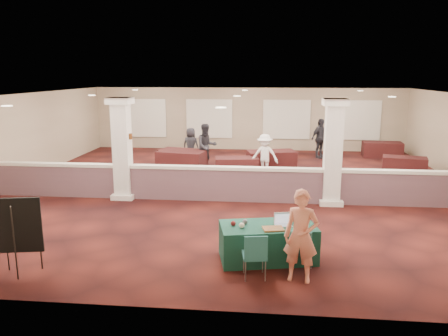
# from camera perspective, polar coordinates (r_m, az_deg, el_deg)

# --- Properties ---
(ground) EXTENTS (16.00, 16.00, 0.00)m
(ground) POSITION_cam_1_polar(r_m,az_deg,el_deg) (15.19, 1.62, -2.71)
(ground) COLOR #471611
(ground) RESTS_ON ground
(wall_back) EXTENTS (16.00, 0.04, 3.20)m
(wall_back) POSITION_cam_1_polar(r_m,az_deg,el_deg) (22.78, 3.10, 6.40)
(wall_back) COLOR gray
(wall_back) RESTS_ON ground
(wall_front) EXTENTS (16.00, 0.04, 3.20)m
(wall_front) POSITION_cam_1_polar(r_m,az_deg,el_deg) (7.11, -2.97, -6.85)
(wall_front) COLOR gray
(wall_front) RESTS_ON ground
(wall_left) EXTENTS (0.04, 16.00, 3.20)m
(wall_left) POSITION_cam_1_polar(r_m,az_deg,el_deg) (17.36, -25.76, 3.35)
(wall_left) COLOR gray
(wall_left) RESTS_ON ground
(ceiling) EXTENTS (16.00, 16.00, 0.02)m
(ceiling) POSITION_cam_1_polar(r_m,az_deg,el_deg) (14.69, 1.70, 9.44)
(ceiling) COLOR silver
(ceiling) RESTS_ON wall_back
(partition_wall) EXTENTS (15.60, 0.28, 1.10)m
(partition_wall) POSITION_cam_1_polar(r_m,az_deg,el_deg) (13.60, 1.18, -2.02)
(partition_wall) COLOR brown
(partition_wall) RESTS_ON ground
(column_left) EXTENTS (0.72, 0.72, 3.20)m
(column_left) POSITION_cam_1_polar(r_m,az_deg,el_deg) (14.09, -13.16, 2.60)
(column_left) COLOR silver
(column_left) RESTS_ON ground
(column_right) EXTENTS (0.72, 0.72, 3.20)m
(column_right) POSITION_cam_1_polar(r_m,az_deg,el_deg) (13.48, 14.03, 2.13)
(column_right) COLOR silver
(column_right) RESTS_ON ground
(sconce_left) EXTENTS (0.12, 0.12, 0.18)m
(sconce_left) POSITION_cam_1_polar(r_m,az_deg,el_deg) (14.12, -14.31, 4.06)
(sconce_left) COLOR brown
(sconce_left) RESTS_ON column_left
(sconce_right) EXTENTS (0.12, 0.12, 0.18)m
(sconce_right) POSITION_cam_1_polar(r_m,az_deg,el_deg) (13.94, -12.14, 4.06)
(sconce_right) COLOR brown
(sconce_right) RESTS_ON column_left
(near_table) EXTENTS (2.17, 1.40, 0.77)m
(near_table) POSITION_cam_1_polar(r_m,az_deg,el_deg) (9.52, 5.71, -9.63)
(near_table) COLOR #0F372D
(near_table) RESTS_ON ground
(conf_chair_main) EXTENTS (0.54, 0.55, 0.92)m
(conf_chair_main) POSITION_cam_1_polar(r_m,az_deg,el_deg) (8.92, 9.99, -10.20)
(conf_chair_main) COLOR #205E57
(conf_chair_main) RESTS_ON ground
(conf_chair_side) EXTENTS (0.53, 0.53, 0.93)m
(conf_chair_side) POSITION_cam_1_polar(r_m,az_deg,el_deg) (8.57, 4.08, -10.96)
(conf_chair_side) COLOR #205E57
(conf_chair_side) RESTS_ON ground
(easel_board) EXTENTS (0.92, 0.52, 1.58)m
(easel_board) POSITION_cam_1_polar(r_m,az_deg,el_deg) (9.50, -25.36, -6.88)
(easel_board) COLOR black
(easel_board) RESTS_ON ground
(woman) EXTENTS (0.72, 0.55, 1.81)m
(woman) POSITION_cam_1_polar(r_m,az_deg,el_deg) (8.50, 10.03, -8.77)
(woman) COLOR #DA765E
(woman) RESTS_ON ground
(far_table_front_left) EXTENTS (2.07, 1.31, 0.78)m
(far_table_front_left) POSITION_cam_1_polar(r_m,az_deg,el_deg) (18.15, -5.63, 0.98)
(far_table_front_left) COLOR black
(far_table_front_left) RESTS_ON ground
(far_table_front_center) EXTENTS (1.78, 1.06, 0.68)m
(far_table_front_center) POSITION_cam_1_polar(r_m,az_deg,el_deg) (17.22, 1.68, 0.26)
(far_table_front_center) COLOR black
(far_table_front_center) RESTS_ON ground
(far_table_front_right) EXTENTS (1.81, 1.22, 0.67)m
(far_table_front_right) POSITION_cam_1_polar(r_m,az_deg,el_deg) (18.81, 22.48, 0.33)
(far_table_front_right) COLOR black
(far_table_front_right) RESTS_ON ground
(far_table_back_left) EXTENTS (2.10, 1.43, 0.78)m
(far_table_back_left) POSITION_cam_1_polar(r_m,az_deg,el_deg) (18.53, -5.39, 1.22)
(far_table_back_left) COLOR black
(far_table_back_left) RESTS_ON ground
(far_table_back_center) EXTENTS (2.13, 1.42, 0.79)m
(far_table_back_center) POSITION_cam_1_polar(r_m,az_deg,el_deg) (18.19, 6.19, 1.01)
(far_table_back_center) COLOR black
(far_table_back_center) RESTS_ON ground
(far_table_back_right) EXTENTS (1.85, 1.01, 0.73)m
(far_table_back_right) POSITION_cam_1_polar(r_m,az_deg,el_deg) (22.12, 19.95, 2.27)
(far_table_back_right) COLOR black
(far_table_back_right) RESTS_ON ground
(attendee_a) EXTENTS (1.02, 0.83, 1.87)m
(attendee_a) POSITION_cam_1_polar(r_m,az_deg,el_deg) (18.34, -2.31, 2.88)
(attendee_a) COLOR black
(attendee_a) RESTS_ON ground
(attendee_b) EXTENTS (1.11, 0.65, 1.64)m
(attendee_b) POSITION_cam_1_polar(r_m,az_deg,el_deg) (16.97, 5.33, 1.68)
(attendee_b) COLOR silver
(attendee_b) RESTS_ON ground
(attendee_c) EXTENTS (1.16, 1.12, 1.86)m
(attendee_c) POSITION_cam_1_polar(r_m,az_deg,el_deg) (21.00, 12.42, 3.79)
(attendee_c) COLOR black
(attendee_c) RESTS_ON ground
(attendee_d) EXTENTS (0.84, 0.58, 1.56)m
(attendee_d) POSITION_cam_1_polar(r_m,az_deg,el_deg) (19.56, -4.35, 2.99)
(attendee_d) COLOR black
(attendee_d) RESTS_ON ground
(laptop_base) EXTENTS (0.39, 0.31, 0.02)m
(laptop_base) POSITION_cam_1_polar(r_m,az_deg,el_deg) (9.40, 7.74, -7.40)
(laptop_base) COLOR silver
(laptop_base) RESTS_ON near_table
(laptop_screen) EXTENTS (0.34, 0.09, 0.23)m
(laptop_screen) POSITION_cam_1_polar(r_m,az_deg,el_deg) (9.47, 7.58, -6.44)
(laptop_screen) COLOR silver
(laptop_screen) RESTS_ON near_table
(screen_glow) EXTENTS (0.31, 0.07, 0.20)m
(screen_glow) POSITION_cam_1_polar(r_m,az_deg,el_deg) (9.47, 7.59, -6.55)
(screen_glow) COLOR silver
(screen_glow) RESTS_ON near_table
(knitting) EXTENTS (0.48, 0.40, 0.03)m
(knitting) POSITION_cam_1_polar(r_m,az_deg,el_deg) (9.15, 6.44, -7.89)
(knitting) COLOR #B4671C
(knitting) RESTS_ON near_table
(yarn_cream) EXTENTS (0.12, 0.12, 0.12)m
(yarn_cream) POSITION_cam_1_polar(r_m,az_deg,el_deg) (9.17, 2.33, -7.50)
(yarn_cream) COLOR beige
(yarn_cream) RESTS_ON near_table
(yarn_red) EXTENTS (0.11, 0.11, 0.11)m
(yarn_red) POSITION_cam_1_polar(r_m,az_deg,el_deg) (9.29, 1.21, -7.24)
(yarn_red) COLOR maroon
(yarn_red) RESTS_ON near_table
(yarn_grey) EXTENTS (0.11, 0.11, 0.11)m
(yarn_grey) POSITION_cam_1_polar(r_m,az_deg,el_deg) (9.40, 2.76, -7.01)
(yarn_grey) COLOR #545459
(yarn_grey) RESTS_ON near_table
(scissors) EXTENTS (0.13, 0.06, 0.01)m
(scissors) POSITION_cam_1_polar(r_m,az_deg,el_deg) (9.28, 10.33, -7.78)
(scissors) COLOR #B21314
(scissors) RESTS_ON near_table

